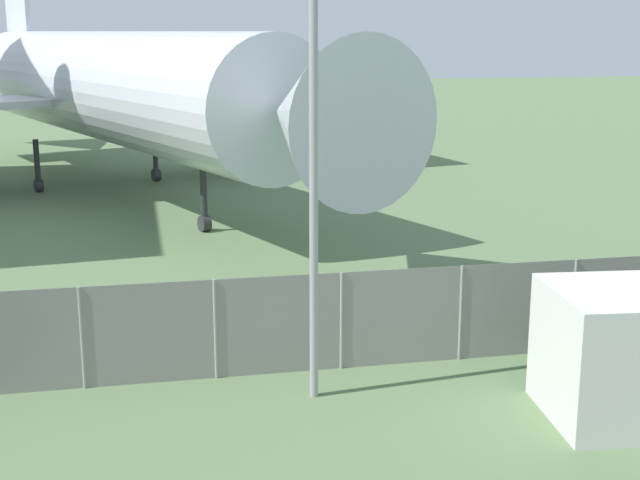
{
  "coord_description": "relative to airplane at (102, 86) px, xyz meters",
  "views": [
    {
      "loc": [
        -1.38,
        -5.55,
        6.73
      ],
      "look_at": [
        2.73,
        14.14,
        2.0
      ],
      "focal_mm": 50.0,
      "sensor_mm": 36.0,
      "label": 1
    }
  ],
  "objects": [
    {
      "name": "light_mast",
      "position": [
        4.36,
        -23.87,
        1.06
      ],
      "size": [
        0.44,
        0.44,
        9.2
      ],
      "color": "#99999E",
      "rests_on": "ground"
    },
    {
      "name": "perimeter_fence",
      "position": [
        2.64,
        -22.59,
        -3.42
      ],
      "size": [
        56.07,
        0.07,
        2.03
      ],
      "color": "gray",
      "rests_on": "ground"
    },
    {
      "name": "airplane",
      "position": [
        0.0,
        0.0,
        0.0
      ],
      "size": [
        29.81,
        37.93,
        13.43
      ],
      "rotation": [
        0.0,
        0.0,
        -1.21
      ],
      "color": "silver",
      "rests_on": "ground"
    }
  ]
}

